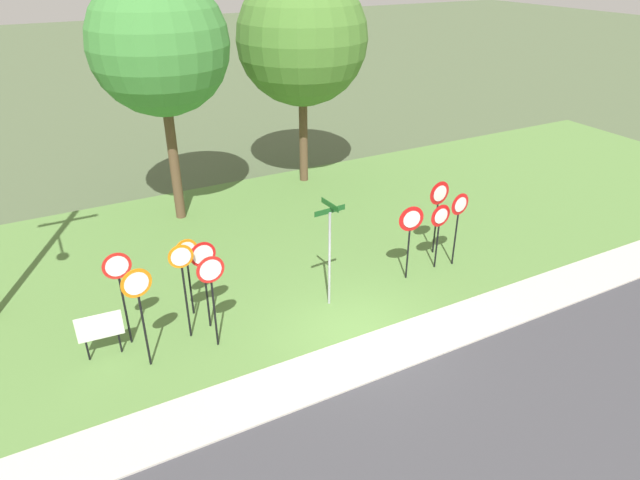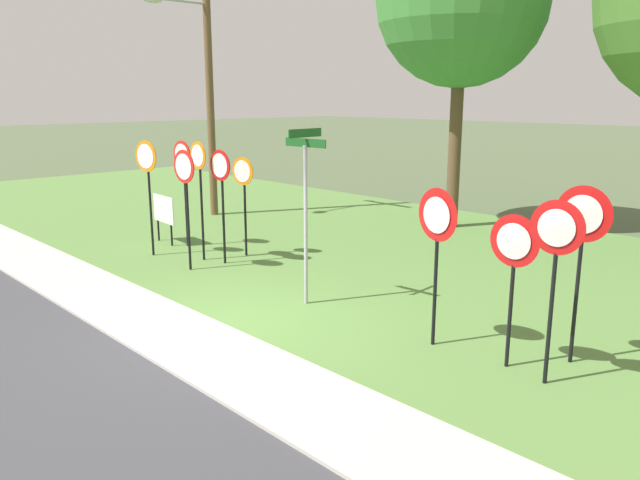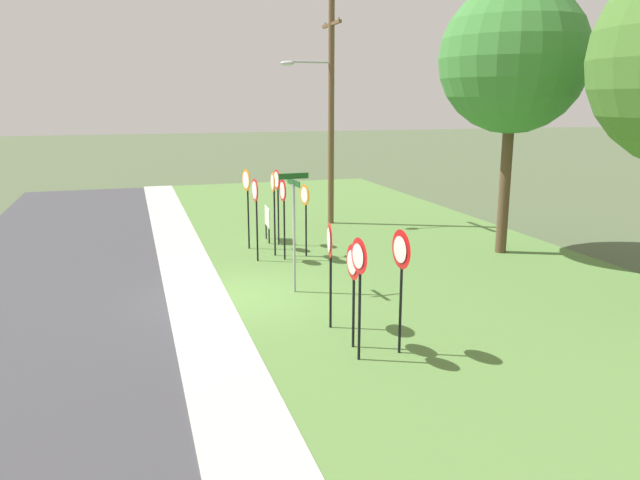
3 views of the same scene
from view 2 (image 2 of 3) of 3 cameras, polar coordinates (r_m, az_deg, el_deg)
The scene contains 17 objects.
ground_plane at distance 10.60m, azimuth -8.46°, elevation -8.05°, with size 160.00×160.00×0.00m, color #4C5B3D.
sidewalk_strip at distance 10.19m, azimuth -12.18°, elevation -8.92°, with size 44.00×1.60×0.06m, color #BCB7AD.
grass_median at distance 14.69m, azimuth 10.99°, elevation -2.06°, with size 44.00×12.00×0.04m, color #567F3D.
stop_sign_near_left at distance 13.69m, azimuth -12.26°, elevation 5.08°, with size 0.71×0.11×2.64m.
stop_sign_near_right at distance 14.48m, azimuth -11.00°, elevation 5.74°, with size 0.63×0.10×2.76m.
stop_sign_far_left at distance 14.10m, azimuth -9.06°, elevation 5.26°, with size 0.69×0.10×2.60m.
stop_sign_far_center at distance 14.76m, azimuth -7.03°, elevation 5.00°, with size 0.66×0.13×2.37m.
stop_sign_far_right at distance 15.19m, azimuth -15.56°, elevation 5.99°, with size 0.73×0.15×2.75m.
stop_sign_center_tall at distance 15.95m, azimuth -12.44°, elevation 6.26°, with size 0.70×0.10×2.69m.
yield_sign_near_left at distance 8.44m, azimuth 20.77°, elevation -0.77°, with size 0.72×0.12×2.49m.
yield_sign_near_right at distance 9.36m, azimuth 10.62°, elevation 0.98°, with size 0.80×0.17×2.45m.
yield_sign_far_left at distance 8.86m, azimuth 17.29°, elevation -1.37°, with size 0.74×0.10×2.21m.
yield_sign_far_right at distance 9.26m, azimuth 22.87°, elevation 0.70°, with size 0.79×0.11×2.58m.
street_name_post at distance 11.13m, azimuth -1.33°, elevation 3.43°, with size 0.96×0.82×3.20m.
utility_pole at distance 20.12m, azimuth -10.53°, elevation 15.95°, with size 2.10×2.19×8.98m.
notice_board at distance 16.59m, azimuth -14.14°, elevation 2.53°, with size 1.10×0.11×1.25m.
oak_tree_left at distance 18.52m, azimuth 12.88°, elevation 20.59°, with size 4.70×4.70×8.65m.
Camera 2 is at (8.14, -5.63, 3.79)m, focal length 34.89 mm.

